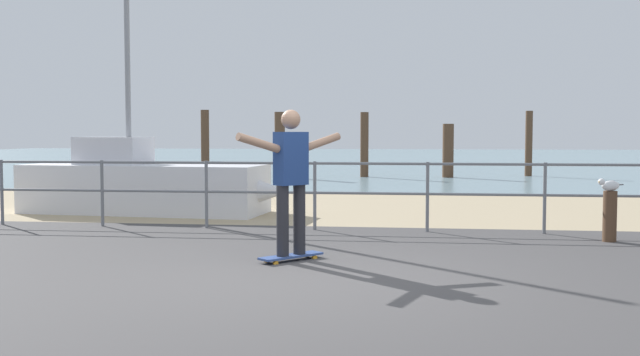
% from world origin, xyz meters
% --- Properties ---
extents(ground_plane, '(24.00, 10.00, 0.04)m').
position_xyz_m(ground_plane, '(0.00, -1.00, 0.00)').
color(ground_plane, '#474444').
rests_on(ground_plane, ground).
extents(beach_strip, '(24.00, 6.00, 0.04)m').
position_xyz_m(beach_strip, '(0.00, 7.00, 0.00)').
color(beach_strip, tan).
rests_on(beach_strip, ground).
extents(sea_surface, '(72.00, 50.00, 0.04)m').
position_xyz_m(sea_surface, '(0.00, 35.00, 0.00)').
color(sea_surface, '#75939E').
rests_on(sea_surface, ground).
extents(railing_fence, '(13.43, 0.05, 1.05)m').
position_xyz_m(railing_fence, '(-2.15, 3.60, 0.70)').
color(railing_fence, slate).
rests_on(railing_fence, ground).
extents(sailboat, '(5.03, 1.80, 5.84)m').
position_xyz_m(sailboat, '(-3.73, 5.54, 0.53)').
color(sailboat, silver).
rests_on(sailboat, ground).
extents(skateboard, '(0.69, 0.72, 0.08)m').
position_xyz_m(skateboard, '(-0.40, 0.95, 0.07)').
color(skateboard, '#334C8C').
rests_on(skateboard, ground).
extents(skateboarder, '(1.05, 1.12, 1.65)m').
position_xyz_m(skateboarder, '(-0.40, 0.95, 1.02)').
color(skateboarder, '#26262B').
rests_on(skateboarder, skateboard).
extents(bollard_short, '(0.18, 0.18, 0.70)m').
position_xyz_m(bollard_short, '(3.59, 2.93, 0.35)').
color(bollard_short, '#513826').
rests_on(bollard_short, ground).
extents(seagull, '(0.41, 0.34, 0.18)m').
position_xyz_m(seagull, '(3.58, 2.92, 0.78)').
color(seagull, white).
rests_on(seagull, bollard_short).
extents(groyne_post_0, '(0.29, 0.29, 2.27)m').
position_xyz_m(groyne_post_0, '(-6.13, 17.12, 1.14)').
color(groyne_post_0, '#513826').
rests_on(groyne_post_0, ground).
extents(groyne_post_1, '(0.34, 0.34, 2.17)m').
position_xyz_m(groyne_post_1, '(-3.38, 16.37, 1.09)').
color(groyne_post_1, '#513826').
rests_on(groyne_post_1, ground).
extents(groyne_post_2, '(0.27, 0.27, 2.17)m').
position_xyz_m(groyne_post_2, '(-0.62, 16.96, 1.09)').
color(groyne_post_2, '#513826').
rests_on(groyne_post_2, ground).
extents(groyne_post_3, '(0.36, 0.36, 1.78)m').
position_xyz_m(groyne_post_3, '(2.13, 17.04, 0.89)').
color(groyne_post_3, '#513826').
rests_on(groyne_post_3, ground).
extents(groyne_post_4, '(0.24, 0.24, 2.23)m').
position_xyz_m(groyne_post_4, '(4.88, 18.15, 1.11)').
color(groyne_post_4, '#513826').
rests_on(groyne_post_4, ground).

